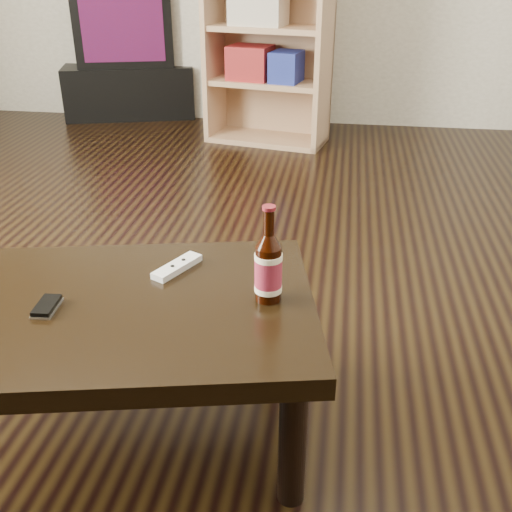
# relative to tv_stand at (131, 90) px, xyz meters

# --- Properties ---
(floor) EXTENTS (5.00, 6.00, 0.01)m
(floor) POSITION_rel_tv_stand_xyz_m (1.10, -3.03, -0.20)
(floor) COLOR black
(floor) RESTS_ON ground
(tv_stand) EXTENTS (1.07, 0.74, 0.39)m
(tv_stand) POSITION_rel_tv_stand_xyz_m (0.00, 0.00, 0.00)
(tv_stand) COLOR black
(tv_stand) RESTS_ON floor
(tv) EXTENTS (0.80, 0.62, 0.53)m
(tv) POSITION_rel_tv_stand_xyz_m (0.00, -0.00, 0.46)
(tv) COLOR black
(tv) RESTS_ON tv_stand
(bookshelf) EXTENTS (0.84, 0.51, 1.46)m
(bookshelf) POSITION_rel_tv_stand_xyz_m (1.15, -0.53, 0.57)
(bookshelf) COLOR tan
(bookshelf) RESTS_ON floor
(coffee_table) EXTENTS (1.21, 0.86, 0.41)m
(coffee_table) POSITION_rel_tv_stand_xyz_m (1.10, -3.40, 0.16)
(coffee_table) COLOR black
(coffee_table) RESTS_ON floor
(beer_bottle) EXTENTS (0.08, 0.08, 0.25)m
(beer_bottle) POSITION_rel_tv_stand_xyz_m (1.53, -3.31, 0.31)
(beer_bottle) COLOR black
(beer_bottle) RESTS_ON coffee_table
(phone) EXTENTS (0.06, 0.10, 0.02)m
(phone) POSITION_rel_tv_stand_xyz_m (1.01, -3.44, 0.23)
(phone) COLOR silver
(phone) RESTS_ON coffee_table
(remote) EXTENTS (0.11, 0.16, 0.02)m
(remote) POSITION_rel_tv_stand_xyz_m (1.27, -3.20, 0.23)
(remote) COLOR silver
(remote) RESTS_ON coffee_table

